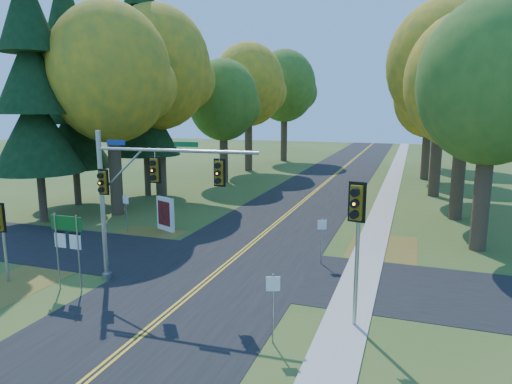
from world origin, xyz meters
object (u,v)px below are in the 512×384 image
(info_kiosk, at_px, (165,214))
(route_sign_cluster, at_px, (67,237))
(traffic_mast, at_px, (138,188))
(east_signal_pole, at_px, (357,219))

(info_kiosk, bearing_deg, route_sign_cluster, -59.97)
(route_sign_cluster, bearing_deg, traffic_mast, 33.89)
(route_sign_cluster, height_order, info_kiosk, route_sign_cluster)
(east_signal_pole, bearing_deg, route_sign_cluster, -167.23)
(traffic_mast, relative_size, route_sign_cluster, 2.21)
(traffic_mast, bearing_deg, route_sign_cluster, -148.85)
(east_signal_pole, bearing_deg, info_kiosk, 154.55)
(route_sign_cluster, distance_m, info_kiosk, 9.48)
(east_signal_pole, relative_size, info_kiosk, 2.47)
(route_sign_cluster, bearing_deg, east_signal_pole, 2.83)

